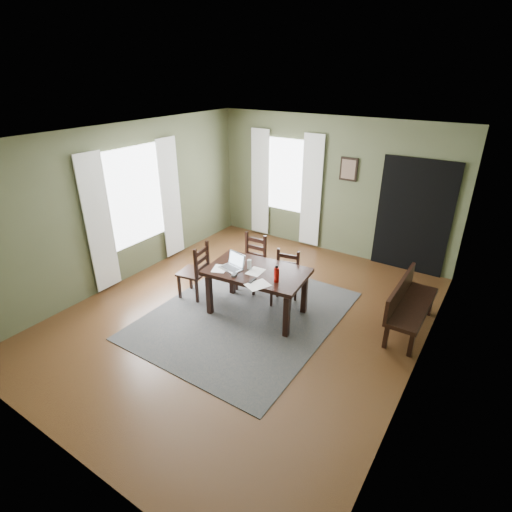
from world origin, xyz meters
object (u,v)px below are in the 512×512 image
Objects in this scene: bench at (408,302)px; chair_back_right at (285,279)px; dining_table at (257,276)px; chair_end at (195,271)px; laptop at (233,264)px; chair_back_left at (252,263)px; water_bottle at (276,274)px.

chair_back_right is at bearing 100.15° from bench.
bench reaches higher than dining_table.
chair_end is at bearing -165.78° from chair_back_right.
chair_end is 0.85m from laptop.
laptop is (0.78, 0.01, 0.34)m from chair_end.
laptop is (0.18, -0.75, 0.34)m from chair_back_left.
dining_table is 0.49m from water_bottle.
chair_back_left is 3.70× the size of water_bottle.
chair_end is 0.70× the size of bench.
dining_table is 0.60m from chair_back_right.
dining_table is 0.39m from laptop.
chair_end reaches higher than chair_back_left.
dining_table is at bearing 160.70° from water_bottle.
chair_back_left reaches higher than dining_table.
bench is (2.04, 0.84, -0.20)m from dining_table.
water_bottle reaches higher than bench.
chair_end is 2.49× the size of laptop.
chair_back_left is (0.60, 0.76, -0.00)m from chair_end.
chair_back_left is at bearing 159.11° from chair_back_right.
laptop is (-0.55, -0.64, 0.38)m from chair_back_right.
chair_back_left is 0.85m from laptop.
chair_end is at bearing 107.12° from bench.
chair_back_left is 0.73m from chair_back_right.
bench is at bearing 31.37° from water_bottle.
dining_table is at bearing 88.02° from chair_end.
chair_end is (-1.12, -0.13, -0.19)m from dining_table.
water_bottle reaches higher than chair_back_right.
chair_back_right is (1.32, 0.64, -0.04)m from chair_end.
chair_end is 0.97m from chair_back_left.
chair_back_left is 1.28m from water_bottle.
dining_table is at bearing -53.64° from chair_back_left.
water_bottle is (-1.61, -0.98, 0.41)m from bench.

